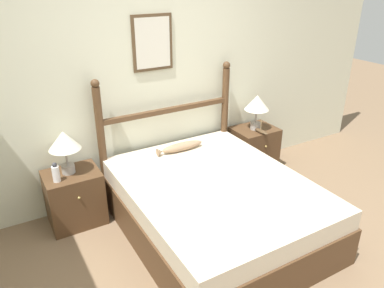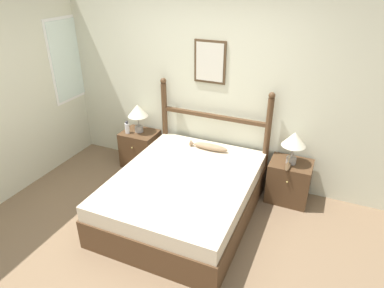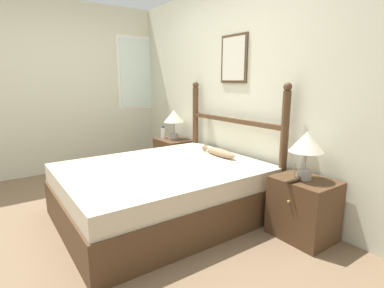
% 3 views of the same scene
% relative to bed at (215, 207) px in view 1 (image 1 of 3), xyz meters
% --- Properties ---
extents(ground_plane, '(16.00, 16.00, 0.00)m').
position_rel_bed_xyz_m(ground_plane, '(-0.16, -0.64, -0.27)').
color(ground_plane, '#7A6047').
extents(wall_back, '(6.40, 0.08, 2.55)m').
position_rel_bed_xyz_m(wall_back, '(-0.16, 1.09, 1.01)').
color(wall_back, beige).
rests_on(wall_back, ground_plane).
extents(bed, '(1.58, 1.99, 0.54)m').
position_rel_bed_xyz_m(bed, '(0.00, 0.00, 0.00)').
color(bed, '#4C331E').
rests_on(bed, ground_plane).
extents(headboard, '(1.58, 0.08, 1.38)m').
position_rel_bed_xyz_m(headboard, '(0.00, 0.96, 0.47)').
color(headboard, '#4C331E').
rests_on(headboard, ground_plane).
extents(nightstand_left, '(0.52, 0.44, 0.55)m').
position_rel_bed_xyz_m(nightstand_left, '(-1.11, 0.82, 0.01)').
color(nightstand_left, '#4C331E').
rests_on(nightstand_left, ground_plane).
extents(nightstand_right, '(0.52, 0.44, 0.55)m').
position_rel_bed_xyz_m(nightstand_right, '(1.11, 0.82, 0.01)').
color(nightstand_right, '#4C331E').
rests_on(nightstand_right, ground_plane).
extents(table_lamp_left, '(0.29, 0.29, 0.43)m').
position_rel_bed_xyz_m(table_lamp_left, '(-1.12, 0.84, 0.59)').
color(table_lamp_left, gray).
rests_on(table_lamp_left, nightstand_left).
extents(table_lamp_right, '(0.29, 0.29, 0.43)m').
position_rel_bed_xyz_m(table_lamp_right, '(1.10, 0.80, 0.59)').
color(table_lamp_right, gray).
rests_on(table_lamp_right, nightstand_right).
extents(bottle, '(0.07, 0.07, 0.19)m').
position_rel_bed_xyz_m(bottle, '(-1.26, 0.73, 0.37)').
color(bottle, white).
rests_on(bottle, nightstand_left).
extents(model_boat, '(0.07, 0.24, 0.16)m').
position_rel_bed_xyz_m(model_boat, '(1.09, 0.68, 0.30)').
color(model_boat, '#4C3823').
rests_on(model_boat, nightstand_right).
extents(fish_pillow, '(0.53, 0.11, 0.09)m').
position_rel_bed_xyz_m(fish_pillow, '(0.03, 0.73, 0.32)').
color(fish_pillow, '#997A5B').
rests_on(fish_pillow, bed).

